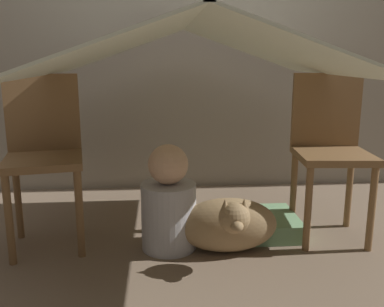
{
  "coord_description": "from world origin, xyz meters",
  "views": [
    {
      "loc": [
        -0.16,
        -2.04,
        0.96
      ],
      "look_at": [
        0.0,
        0.07,
        0.48
      ],
      "focal_mm": 40.0,
      "sensor_mm": 36.0,
      "label": 1
    }
  ],
  "objects_px": {
    "chair_right": "(330,146)",
    "person_front": "(169,204)",
    "chair_left": "(44,151)",
    "dog": "(228,224)"
  },
  "relations": [
    {
      "from": "chair_right",
      "to": "person_front",
      "type": "relative_size",
      "value": 1.62
    },
    {
      "from": "person_front",
      "to": "dog",
      "type": "bearing_deg",
      "value": -15.59
    },
    {
      "from": "person_front",
      "to": "dog",
      "type": "xyz_separation_m",
      "value": [
        0.29,
        -0.08,
        -0.08
      ]
    },
    {
      "from": "chair_right",
      "to": "chair_left",
      "type": "bearing_deg",
      "value": -175.4
    },
    {
      "from": "chair_left",
      "to": "chair_right",
      "type": "relative_size",
      "value": 1.0
    },
    {
      "from": "chair_left",
      "to": "dog",
      "type": "height_order",
      "value": "chair_left"
    },
    {
      "from": "chair_right",
      "to": "person_front",
      "type": "height_order",
      "value": "chair_right"
    },
    {
      "from": "chair_left",
      "to": "chair_right",
      "type": "distance_m",
      "value": 1.5
    },
    {
      "from": "chair_right",
      "to": "person_front",
      "type": "bearing_deg",
      "value": -167.29
    },
    {
      "from": "dog",
      "to": "person_front",
      "type": "bearing_deg",
      "value": 164.41
    }
  ]
}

